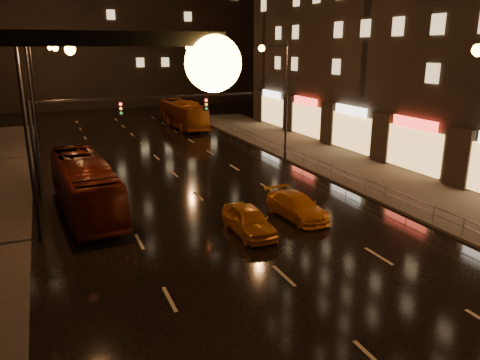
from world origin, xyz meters
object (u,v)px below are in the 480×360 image
object	(u,v)px
taxi_near	(249,220)
bus_red	(84,185)
taxi_far	(297,206)
bus_curb	(183,114)

from	to	relation	value
taxi_near	bus_red	bearing A→B (deg)	136.53
bus_red	taxi_far	xyz separation A→B (m)	(11.00, -5.90, -0.90)
taxi_near	taxi_far	distance (m)	3.68
bus_curb	taxi_near	bearing A→B (deg)	-102.36
bus_curb	taxi_far	distance (m)	32.73
bus_red	taxi_far	distance (m)	12.51
taxi_far	bus_curb	bearing A→B (deg)	79.90
taxi_far	bus_red	bearing A→B (deg)	146.41
bus_curb	taxi_near	xyz separation A→B (m)	(-6.19, -33.73, -0.85)
taxi_near	taxi_far	xyz separation A→B (m)	(3.50, 1.13, -0.05)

